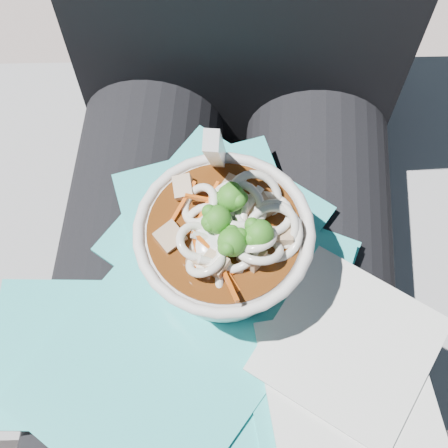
# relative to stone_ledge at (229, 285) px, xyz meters

# --- Properties ---
(ground) EXTENTS (20.00, 20.00, 0.00)m
(ground) POSITION_rel_stone_ledge_xyz_m (0.00, -0.15, -0.23)
(ground) COLOR slate
(ground) RESTS_ON ground
(stone_ledge) EXTENTS (1.04, 0.59, 0.46)m
(stone_ledge) POSITION_rel_stone_ledge_xyz_m (0.00, 0.00, 0.00)
(stone_ledge) COLOR gray
(stone_ledge) RESTS_ON ground
(lap) EXTENTS (0.35, 0.48, 0.16)m
(lap) POSITION_rel_stone_ledge_xyz_m (0.00, -0.15, 0.31)
(lap) COLOR black
(lap) RESTS_ON stone_ledge
(person_body) EXTENTS (0.34, 0.94, 1.01)m
(person_body) POSITION_rel_stone_ledge_xyz_m (0.00, -0.06, 0.33)
(person_body) COLOR black
(person_body) RESTS_ON ground
(plastic_bag) EXTENTS (0.37, 0.39, 0.02)m
(plastic_bag) POSITION_rel_stone_ledge_xyz_m (-0.01, -0.18, 0.40)
(plastic_bag) COLOR #2BB5B5
(plastic_bag) RESTS_ON lap
(napkins) EXTENTS (0.17, 0.20, 0.01)m
(napkins) POSITION_rel_stone_ledge_xyz_m (0.11, -0.22, 0.41)
(napkins) COLOR silver
(napkins) RESTS_ON plastic_bag
(udon_bowl) EXTENTS (0.15, 0.15, 0.19)m
(udon_bowl) POSITION_rel_stone_ledge_xyz_m (0.00, -0.13, 0.46)
(udon_bowl) COLOR silver
(udon_bowl) RESTS_ON plastic_bag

